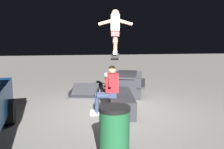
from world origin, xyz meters
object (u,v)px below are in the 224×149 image
object	(u,v)px
skater_airborne	(115,29)
kicker_ramp	(84,93)
trash_bin	(114,135)
ledge_box_main	(121,102)
picnic_table_back	(126,80)
skateboard	(115,57)
person_sitting_on_ledge	(108,88)

from	to	relation	value
skater_airborne	kicker_ramp	bearing A→B (deg)	19.01
skater_airborne	trash_bin	world-z (taller)	skater_airborne
skater_airborne	ledge_box_main	bearing A→B (deg)	-36.03
ledge_box_main	picnic_table_back	world-z (taller)	picnic_table_back
skateboard	skater_airborne	bearing A→B (deg)	-9.68
skateboard	ledge_box_main	bearing A→B (deg)	-32.50
ledge_box_main	skateboard	world-z (taller)	skateboard
trash_bin	skater_airborne	bearing A→B (deg)	-9.21
ledge_box_main	picnic_table_back	distance (m)	1.95
skateboard	trash_bin	world-z (taller)	skateboard
ledge_box_main	kicker_ramp	size ratio (longest dim) A/B	1.44
skater_airborne	skateboard	bearing A→B (deg)	170.32
skater_airborne	trash_bin	size ratio (longest dim) A/B	1.17
picnic_table_back	trash_bin	distance (m)	4.79
skater_airborne	kicker_ramp	distance (m)	3.18
ledge_box_main	kicker_ramp	xyz separation A→B (m)	(1.92, 0.97, -0.17)
ledge_box_main	trash_bin	distance (m)	2.87
person_sitting_on_ledge	skater_airborne	world-z (taller)	skater_airborne
person_sitting_on_ledge	trash_bin	xyz separation A→B (m)	(-2.53, 0.22, -0.24)
kicker_ramp	picnic_table_back	bearing A→B (deg)	-92.12
skateboard	trash_bin	xyz separation A→B (m)	(-2.45, 0.40, -1.07)
trash_bin	person_sitting_on_ledge	bearing A→B (deg)	-4.90
ledge_box_main	skater_airborne	xyz separation A→B (m)	(-0.29, 0.21, 2.00)
picnic_table_back	kicker_ramp	bearing A→B (deg)	87.88
trash_bin	skateboard	bearing A→B (deg)	-9.20
person_sitting_on_ledge	skateboard	bearing A→B (deg)	-113.97
picnic_table_back	ledge_box_main	bearing A→B (deg)	164.41
ledge_box_main	kicker_ramp	bearing A→B (deg)	26.85
ledge_box_main	picnic_table_back	size ratio (longest dim) A/B	0.97
kicker_ramp	trash_bin	distance (m)	4.74
person_sitting_on_ledge	picnic_table_back	bearing A→B (deg)	-23.38
trash_bin	ledge_box_main	bearing A→B (deg)	-12.44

